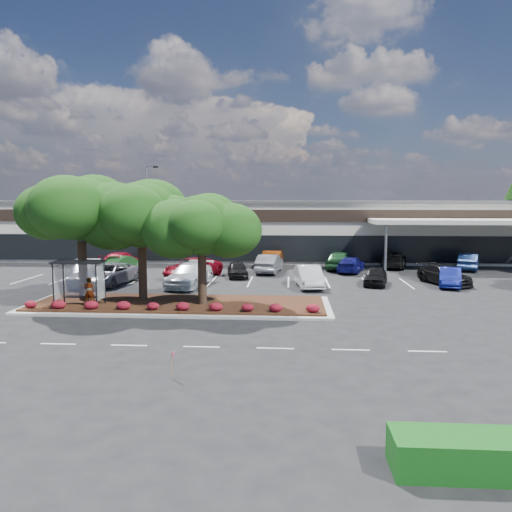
# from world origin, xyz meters

# --- Properties ---
(ground) EXTENTS (160.00, 160.00, 0.00)m
(ground) POSITION_xyz_m (0.00, 0.00, 0.00)
(ground) COLOR black
(ground) RESTS_ON ground
(retail_store) EXTENTS (80.40, 25.20, 6.25)m
(retail_store) POSITION_xyz_m (0.06, 33.91, 3.15)
(retail_store) COLOR white
(retail_store) RESTS_ON ground
(landscape_island) EXTENTS (18.00, 6.00, 0.26)m
(landscape_island) POSITION_xyz_m (-2.00, 4.00, 0.12)
(landscape_island) COLOR #ACABA6
(landscape_island) RESTS_ON ground
(lane_markings) EXTENTS (33.12, 20.06, 0.01)m
(lane_markings) POSITION_xyz_m (-0.14, 10.42, 0.01)
(lane_markings) COLOR silver
(lane_markings) RESTS_ON ground
(shrub_row) EXTENTS (17.00, 0.80, 0.50)m
(shrub_row) POSITION_xyz_m (-2.00, 1.90, 0.51)
(shrub_row) COLOR maroon
(shrub_row) RESTS_ON landscape_island
(bus_shelter) EXTENTS (2.75, 1.55, 2.59)m
(bus_shelter) POSITION_xyz_m (-7.50, 2.95, 2.31)
(bus_shelter) COLOR black
(bus_shelter) RESTS_ON landscape_island
(island_tree_west) EXTENTS (7.20, 7.20, 7.89)m
(island_tree_west) POSITION_xyz_m (-8.00, 4.50, 4.21)
(island_tree_west) COLOR #193D0D
(island_tree_west) RESTS_ON landscape_island
(island_tree_mid) EXTENTS (6.60, 6.60, 7.32)m
(island_tree_mid) POSITION_xyz_m (-4.50, 5.20, 3.92)
(island_tree_mid) COLOR #193D0D
(island_tree_mid) RESTS_ON landscape_island
(island_tree_east) EXTENTS (5.80, 5.80, 6.50)m
(island_tree_east) POSITION_xyz_m (-0.50, 3.70, 3.51)
(island_tree_east) COLOR #193D0D
(island_tree_east) RESTS_ON landscape_island
(conifer_north_west) EXTENTS (4.40, 4.40, 10.00)m
(conifer_north_west) POSITION_xyz_m (-30.00, 46.00, 5.00)
(conifer_north_west) COLOR #193D0D
(conifer_north_west) RESTS_ON ground
(conifer_north_east) EXTENTS (3.96, 3.96, 9.00)m
(conifer_north_east) POSITION_xyz_m (34.00, 44.00, 4.50)
(conifer_north_east) COLOR #193D0D
(conifer_north_east) RESTS_ON ground
(person_waiting) EXTENTS (0.65, 0.48, 1.64)m
(person_waiting) POSITION_xyz_m (-6.93, 2.78, 1.08)
(person_waiting) COLOR #594C47
(person_waiting) RESTS_ON landscape_island
(light_pole) EXTENTS (1.41, 0.79, 9.82)m
(light_pole) POSITION_xyz_m (-9.65, 24.68, 4.35)
(light_pole) COLOR #ACABA6
(light_pole) RESTS_ON ground
(survey_stake) EXTENTS (0.08, 0.14, 1.00)m
(survey_stake) POSITION_xyz_m (0.49, -7.95, 0.65)
(survey_stake) COLOR #997950
(survey_stake) RESTS_ON ground
(car_0) EXTENTS (4.16, 6.32, 1.70)m
(car_0) POSITION_xyz_m (-10.71, 11.22, 0.85)
(car_0) COLOR #B8BAC6
(car_0) RESTS_ON ground
(car_1) EXTENTS (3.71, 6.13, 1.59)m
(car_1) POSITION_xyz_m (-8.94, 11.43, 0.80)
(car_1) COLOR slate
(car_1) RESTS_ON ground
(car_2) EXTENTS (3.20, 6.04, 1.67)m
(car_2) POSITION_xyz_m (-2.79, 11.14, 0.83)
(car_2) COLOR silver
(car_2) RESTS_ON ground
(car_3) EXTENTS (4.80, 6.32, 1.59)m
(car_3) POSITION_xyz_m (-3.35, 15.21, 0.80)
(car_3) COLOR maroon
(car_3) RESTS_ON ground
(car_4) EXTENTS (2.21, 4.09, 1.32)m
(car_4) POSITION_xyz_m (0.30, 15.63, 0.66)
(car_4) COLOR black
(car_4) RESTS_ON ground
(car_5) EXTENTS (2.22, 4.94, 1.57)m
(car_5) POSITION_xyz_m (6.00, 11.28, 0.79)
(car_5) COLOR silver
(car_5) RESTS_ON ground
(car_6) EXTENTS (2.47, 4.23, 1.35)m
(car_6) POSITION_xyz_m (11.02, 12.62, 0.68)
(car_6) COLOR black
(car_6) RESTS_ON ground
(car_7) EXTENTS (3.59, 5.34, 1.44)m
(car_7) POSITION_xyz_m (16.21, 13.21, 0.72)
(car_7) COLOR black
(car_7) RESTS_ON ground
(car_8) EXTENTS (2.62, 4.46, 1.39)m
(car_8) POSITION_xyz_m (16.36, 12.27, 0.69)
(car_8) COLOR navy
(car_8) RESTS_ON ground
(car_9) EXTENTS (2.50, 5.56, 1.58)m
(car_9) POSITION_xyz_m (-10.91, 19.71, 0.79)
(car_9) COLOR maroon
(car_9) RESTS_ON ground
(car_10) EXTENTS (2.84, 4.65, 1.45)m
(car_10) POSITION_xyz_m (-10.16, 18.23, 0.72)
(car_10) COLOR #1C4B1E
(car_10) RESTS_ON ground
(car_12) EXTENTS (2.01, 5.04, 1.63)m
(car_12) POSITION_xyz_m (2.99, 21.94, 0.81)
(car_12) COLOR #622406
(car_12) RESTS_ON ground
(car_13) EXTENTS (2.39, 5.11, 1.62)m
(car_13) POSITION_xyz_m (2.81, 18.40, 0.81)
(car_13) COLOR slate
(car_13) RESTS_ON ground
(car_14) EXTENTS (3.16, 5.05, 1.36)m
(car_14) POSITION_xyz_m (9.95, 19.14, 0.68)
(car_14) COLOR #10105B
(car_14) RESTS_ON ground
(car_15) EXTENTS (3.15, 5.34, 1.71)m
(car_15) POSITION_xyz_m (9.12, 20.89, 0.85)
(car_15) COLOR #215328
(car_15) RESTS_ON ground
(car_16) EXTENTS (3.47, 5.63, 1.52)m
(car_16) POSITION_xyz_m (14.36, 22.44, 0.76)
(car_16) COLOR black
(car_16) RESTS_ON ground
(car_17) EXTENTS (3.27, 4.90, 1.53)m
(car_17) POSITION_xyz_m (20.83, 21.38, 0.76)
(car_17) COLOR navy
(car_17) RESTS_ON ground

